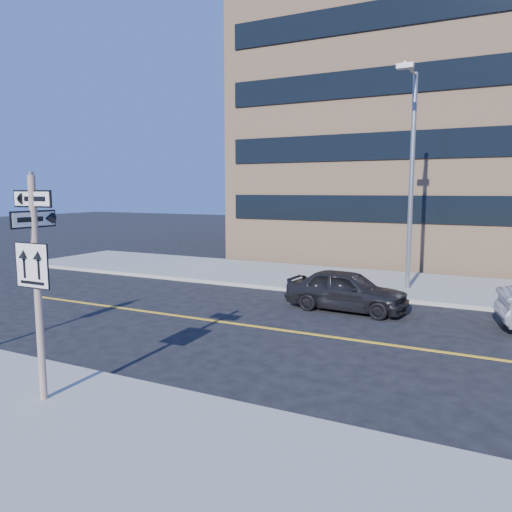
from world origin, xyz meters
The scene contains 5 objects.
ground centered at (0.00, 0.00, 0.00)m, with size 120.00×120.00×0.00m, color black.
sign_pole centered at (0.00, -2.51, 2.44)m, with size 0.92×0.92×4.06m.
parked_car_a centered at (2.76, 7.08, 0.67)m, with size 3.95×1.59×1.34m, color black.
streetlight_a centered at (4.00, 10.76, 4.76)m, with size 0.55×2.25×8.00m.
building_brick centered at (2.00, 25.00, 9.00)m, with size 18.00×18.00×18.00m, color tan.
Camera 1 is at (7.32, -8.45, 3.90)m, focal length 35.00 mm.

